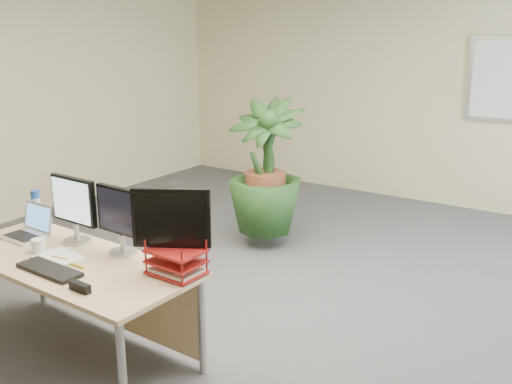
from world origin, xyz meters
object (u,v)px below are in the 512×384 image
Objects in this scene: desk at (82,275)px; laptop at (30,228)px; monitor_left at (74,205)px; monitor_right at (121,216)px; floor_plant at (265,172)px.

laptop is (-0.58, 0.04, 0.20)m from desk.
monitor_left is at bearing 14.62° from laptop.
monitor_right is (0.21, 0.17, 0.40)m from desk.
floor_plant reaches higher than monitor_left.
floor_plant is at bearing 91.64° from desk.
laptop is at bearing -171.08° from monitor_right.
desk is 2.32m from floor_plant.
desk is 1.19× the size of floor_plant.
floor_plant is 2.32m from laptop.
monitor_left reaches higher than monitor_right.
laptop is (-0.80, -0.12, -0.20)m from monitor_right.
monitor_left is at bearing -176.39° from monitor_right.
monitor_right is (0.42, 0.03, -0.01)m from monitor_left.
monitor_right is at bearing 3.61° from monitor_left.
desk is 5.72× the size of laptop.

